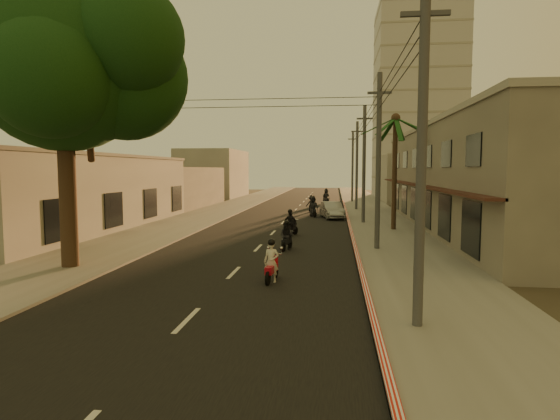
{
  "coord_description": "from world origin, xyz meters",
  "views": [
    {
      "loc": [
        4.04,
        -16.22,
        4.17
      ],
      "look_at": [
        1.31,
        6.85,
        2.15
      ],
      "focal_mm": 30.0,
      "sensor_mm": 36.0,
      "label": 1
    }
  ],
  "objects_px": {
    "scooter_mid_b": "(290,224)",
    "scooter_red": "(271,263)",
    "palm_tree": "(396,125)",
    "scooter_far_c": "(326,197)",
    "scooter_mid_a": "(287,237)",
    "parked_car": "(332,210)",
    "scooter_far_b": "(311,204)",
    "scooter_far_a": "(313,207)",
    "broadleaf_tree": "(74,64)"
  },
  "relations": [
    {
      "from": "scooter_mid_b",
      "to": "scooter_red",
      "type": "bearing_deg",
      "value": -63.37
    },
    {
      "from": "palm_tree",
      "to": "scooter_far_c",
      "type": "relative_size",
      "value": 4.29
    },
    {
      "from": "scooter_red",
      "to": "scooter_mid_a",
      "type": "bearing_deg",
      "value": 97.9
    },
    {
      "from": "parked_car",
      "to": "scooter_far_c",
      "type": "height_order",
      "value": "scooter_far_c"
    },
    {
      "from": "scooter_red",
      "to": "scooter_far_b",
      "type": "height_order",
      "value": "scooter_far_b"
    },
    {
      "from": "scooter_red",
      "to": "scooter_far_b",
      "type": "xyz_separation_m",
      "value": [
        0.0,
        28.8,
        0.05
      ]
    },
    {
      "from": "scooter_red",
      "to": "palm_tree",
      "type": "bearing_deg",
      "value": 74.35
    },
    {
      "from": "scooter_mid_a",
      "to": "scooter_far_b",
      "type": "relative_size",
      "value": 0.93
    },
    {
      "from": "scooter_far_a",
      "to": "scooter_far_b",
      "type": "bearing_deg",
      "value": 81.21
    },
    {
      "from": "scooter_far_b",
      "to": "scooter_far_c",
      "type": "bearing_deg",
      "value": 91.62
    },
    {
      "from": "broadleaf_tree",
      "to": "scooter_mid_b",
      "type": "bearing_deg",
      "value": 53.38
    },
    {
      "from": "scooter_mid_b",
      "to": "scooter_far_b",
      "type": "height_order",
      "value": "scooter_mid_b"
    },
    {
      "from": "scooter_mid_a",
      "to": "scooter_mid_b",
      "type": "height_order",
      "value": "scooter_mid_b"
    },
    {
      "from": "scooter_mid_b",
      "to": "scooter_far_c",
      "type": "height_order",
      "value": "scooter_far_c"
    },
    {
      "from": "palm_tree",
      "to": "scooter_red",
      "type": "xyz_separation_m",
      "value": [
        -6.28,
        -15.33,
        -6.43
      ]
    },
    {
      "from": "scooter_mid_a",
      "to": "scooter_mid_b",
      "type": "relative_size",
      "value": 0.93
    },
    {
      "from": "scooter_mid_a",
      "to": "parked_car",
      "type": "distance_m",
      "value": 16.28
    },
    {
      "from": "scooter_mid_a",
      "to": "scooter_mid_b",
      "type": "xyz_separation_m",
      "value": [
        -0.31,
        5.18,
        0.06
      ]
    },
    {
      "from": "scooter_mid_a",
      "to": "scooter_far_a",
      "type": "xyz_separation_m",
      "value": [
        0.57,
        17.2,
        0.13
      ]
    },
    {
      "from": "scooter_far_b",
      "to": "parked_car",
      "type": "xyz_separation_m",
      "value": [
        2.06,
        -5.78,
        -0.06
      ]
    },
    {
      "from": "scooter_far_b",
      "to": "scooter_red",
      "type": "bearing_deg",
      "value": -81.65
    },
    {
      "from": "scooter_far_a",
      "to": "scooter_far_c",
      "type": "height_order",
      "value": "scooter_far_c"
    },
    {
      "from": "scooter_mid_a",
      "to": "scooter_far_b",
      "type": "bearing_deg",
      "value": 101.25
    },
    {
      "from": "broadleaf_tree",
      "to": "scooter_far_c",
      "type": "distance_m",
      "value": 39.79
    },
    {
      "from": "scooter_mid_b",
      "to": "scooter_far_a",
      "type": "relative_size",
      "value": 0.91
    },
    {
      "from": "broadleaf_tree",
      "to": "scooter_far_a",
      "type": "bearing_deg",
      "value": 68.83
    },
    {
      "from": "scooter_mid_b",
      "to": "scooter_far_b",
      "type": "bearing_deg",
      "value": 112.79
    },
    {
      "from": "scooter_mid_a",
      "to": "scooter_far_b",
      "type": "height_order",
      "value": "scooter_far_b"
    },
    {
      "from": "palm_tree",
      "to": "scooter_red",
      "type": "height_order",
      "value": "palm_tree"
    },
    {
      "from": "scooter_mid_a",
      "to": "scooter_far_c",
      "type": "height_order",
      "value": "scooter_far_c"
    },
    {
      "from": "scooter_far_a",
      "to": "scooter_far_b",
      "type": "xyz_separation_m",
      "value": [
        -0.41,
        4.72,
        -0.08
      ]
    },
    {
      "from": "scooter_mid_a",
      "to": "scooter_far_a",
      "type": "bearing_deg",
      "value": 99.76
    },
    {
      "from": "palm_tree",
      "to": "parked_car",
      "type": "xyz_separation_m",
      "value": [
        -4.21,
        7.68,
        -6.44
      ]
    },
    {
      "from": "palm_tree",
      "to": "parked_car",
      "type": "distance_m",
      "value": 10.87
    },
    {
      "from": "palm_tree",
      "to": "scooter_far_b",
      "type": "bearing_deg",
      "value": 114.98
    },
    {
      "from": "broadleaf_tree",
      "to": "scooter_red",
      "type": "distance_m",
      "value": 11.48
    },
    {
      "from": "broadleaf_tree",
      "to": "scooter_far_b",
      "type": "xyz_separation_m",
      "value": [
        8.34,
        27.32,
        -7.71
      ]
    },
    {
      "from": "scooter_far_b",
      "to": "scooter_far_c",
      "type": "distance_m",
      "value": 10.62
    },
    {
      "from": "scooter_far_c",
      "to": "scooter_far_b",
      "type": "bearing_deg",
      "value": -118.14
    },
    {
      "from": "scooter_far_b",
      "to": "scooter_far_c",
      "type": "relative_size",
      "value": 0.89
    },
    {
      "from": "broadleaf_tree",
      "to": "scooter_mid_b",
      "type": "distance_m",
      "value": 15.27
    },
    {
      "from": "broadleaf_tree",
      "to": "scooter_far_a",
      "type": "relative_size",
      "value": 6.47
    },
    {
      "from": "broadleaf_tree",
      "to": "scooter_far_c",
      "type": "relative_size",
      "value": 6.34
    },
    {
      "from": "scooter_red",
      "to": "broadleaf_tree",
      "type": "bearing_deg",
      "value": 176.56
    },
    {
      "from": "scooter_far_a",
      "to": "parked_car",
      "type": "height_order",
      "value": "scooter_far_a"
    },
    {
      "from": "palm_tree",
      "to": "parked_car",
      "type": "height_order",
      "value": "palm_tree"
    },
    {
      "from": "palm_tree",
      "to": "scooter_mid_a",
      "type": "bearing_deg",
      "value": -127.27
    },
    {
      "from": "palm_tree",
      "to": "scooter_far_c",
      "type": "height_order",
      "value": "palm_tree"
    },
    {
      "from": "broadleaf_tree",
      "to": "scooter_red",
      "type": "relative_size",
      "value": 7.25
    },
    {
      "from": "scooter_far_a",
      "to": "parked_car",
      "type": "distance_m",
      "value": 1.97
    }
  ]
}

